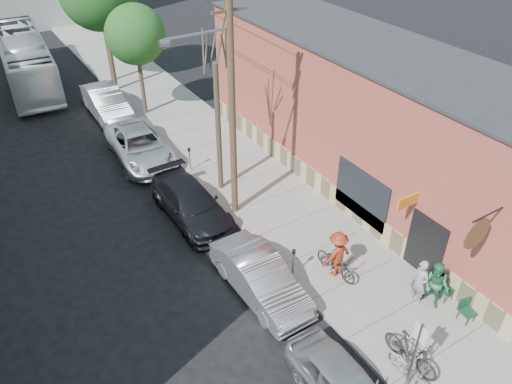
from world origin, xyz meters
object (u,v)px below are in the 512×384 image
parking_meter_near (294,258)px  parked_bike_a (411,352)px  tree_leafy_mid (135,35)px  patio_chair_b (467,311)px  utility_pole_near (230,100)px  patron_green (436,286)px  patio_chair_a (446,289)px  car_2 (191,203)px  car_4 (106,103)px  patron_grey (420,282)px  car_3 (140,146)px  bus (26,60)px  parking_meter_far (190,155)px  sign_post (416,351)px  parked_bike_b (408,370)px  car_1 (260,277)px  tree_bare (218,130)px  cyclist (337,254)px

parking_meter_near → parked_bike_a: 5.17m
tree_leafy_mid → parked_bike_a: bearing=-89.5°
patio_chair_b → utility_pole_near: bearing=120.0°
utility_pole_near → patron_green: size_ratio=5.40×
patio_chair_a → car_2: 10.69m
parked_bike_a → car_4: bearing=90.9°
patio_chair_b → patron_grey: (-0.75, 1.53, 0.46)m
car_3 → bus: (-2.72, 13.54, 0.89)m
parking_meter_far → patio_chair_b: parking_meter_far is taller
parked_bike_a → sign_post: bearing=-145.1°
tree_leafy_mid → parked_bike_b: 21.99m
patio_chair_a → car_3: (-5.49, 15.06, 0.19)m
patron_grey → parked_bike_a: bearing=-47.9°
patio_chair_a → parked_bike_a: size_ratio=0.44×
parked_bike_a → car_4: 22.39m
parking_meter_near → utility_pole_near: 6.44m
tree_leafy_mid → utility_pole_near: bearing=-92.1°
tree_leafy_mid → patron_green: (2.71, -19.89, -3.77)m
patron_grey → patio_chair_b: bearing=29.2°
utility_pole_near → tree_leafy_mid: bearing=87.9°
sign_post → car_4: (-1.55, 22.82, -0.97)m
patron_grey → parking_meter_near: bearing=-135.5°
parking_meter_far → parking_meter_near: bearing=-90.0°
tree_leafy_mid → car_2: 11.67m
parking_meter_far → car_1: size_ratio=0.27×
patio_chair_a → parking_meter_near: bearing=133.8°
parked_bike_b → car_2: 11.03m
parking_meter_near → car_1: (-1.45, -0.00, -0.21)m
parked_bike_a → car_4: car_4 is taller
patio_chair_b → parked_bike_a: 2.95m
tree_leafy_mid → car_2: bearing=-101.2°
parked_bike_a → parked_bike_b: (-0.45, -0.35, -0.14)m
tree_bare → car_4: bearing=100.7°
patron_grey → car_2: bearing=-149.5°
tree_bare → car_3: (-2.15, 4.66, -2.41)m
cyclist → patio_chair_a: bearing=128.3°
sign_post → car_1: sign_post is taller
tree_bare → car_3: bearing=114.8°
parking_meter_far → patron_green: (3.26, -12.53, 0.09)m
car_3 → sign_post: bearing=-80.9°
tree_bare → bus: (-4.87, 18.20, -1.52)m
sign_post → patio_chair_a: size_ratio=3.18×
tree_leafy_mid → car_4: 4.59m
patron_grey → car_1: (-4.39, 3.34, -0.28)m
tree_leafy_mid → parked_bike_a: (0.20, -21.23, -4.10)m
sign_post → tree_bare: bearing=87.9°
patron_green → cyclist: size_ratio=0.97×
sign_post → cyclist: size_ratio=1.46×
utility_pole_near → cyclist: utility_pole_near is taller
patron_green → patio_chair_b: bearing=7.1°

